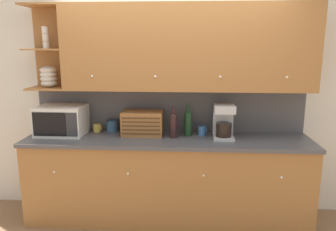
% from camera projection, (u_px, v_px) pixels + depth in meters
% --- Properties ---
extents(ground_plane, '(24.00, 24.00, 0.00)m').
position_uv_depth(ground_plane, '(169.00, 205.00, 4.05)').
color(ground_plane, '#896647').
extents(wall_back, '(5.47, 0.06, 2.60)m').
position_uv_depth(wall_back, '(169.00, 101.00, 3.80)').
color(wall_back, silver).
rests_on(wall_back, ground_plane).
extents(counter_unit, '(3.09, 0.64, 0.95)m').
position_uv_depth(counter_unit, '(167.00, 179.00, 3.65)').
color(counter_unit, '#A36B38').
rests_on(counter_unit, ground_plane).
extents(backsplash_panel, '(3.07, 0.01, 0.51)m').
position_uv_depth(backsplash_panel, '(169.00, 110.00, 3.79)').
color(backsplash_panel, '#4C4C51').
rests_on(backsplash_panel, counter_unit).
extents(upper_cabinets, '(3.07, 0.38, 0.90)m').
position_uv_depth(upper_cabinets, '(184.00, 48.00, 3.46)').
color(upper_cabinets, '#A36B38').
rests_on(upper_cabinets, backsplash_panel).
extents(microwave, '(0.52, 0.41, 0.32)m').
position_uv_depth(microwave, '(62.00, 120.00, 3.66)').
color(microwave, silver).
rests_on(microwave, counter_unit).
extents(mug, '(0.10, 0.09, 0.09)m').
position_uv_depth(mug, '(97.00, 128.00, 3.79)').
color(mug, gold).
rests_on(mug, counter_unit).
extents(storage_canister, '(0.13, 0.13, 0.14)m').
position_uv_depth(storage_canister, '(112.00, 126.00, 3.79)').
color(storage_canister, '#33567A').
rests_on(storage_canister, counter_unit).
extents(bread_box, '(0.45, 0.28, 0.27)m').
position_uv_depth(bread_box, '(143.00, 123.00, 3.65)').
color(bread_box, '#996033').
rests_on(bread_box, counter_unit).
extents(second_wine_bottle, '(0.08, 0.08, 0.34)m').
position_uv_depth(second_wine_bottle, '(173.00, 124.00, 3.53)').
color(second_wine_bottle, black).
rests_on(second_wine_bottle, counter_unit).
extents(wine_bottle, '(0.09, 0.09, 0.34)m').
position_uv_depth(wine_bottle, '(188.00, 122.00, 3.62)').
color(wine_bottle, '#19381E').
rests_on(wine_bottle, counter_unit).
extents(mug_blue_second, '(0.10, 0.09, 0.10)m').
position_uv_depth(mug_blue_second, '(202.00, 131.00, 3.64)').
color(mug_blue_second, '#38669E').
rests_on(mug_blue_second, counter_unit).
extents(coffee_maker, '(0.22, 0.23, 0.37)m').
position_uv_depth(coffee_maker, '(224.00, 121.00, 3.50)').
color(coffee_maker, '#B7B7BC').
rests_on(coffee_maker, counter_unit).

